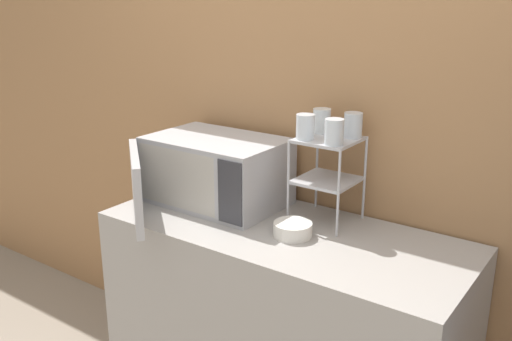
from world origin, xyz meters
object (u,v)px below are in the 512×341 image
microwave (212,171)px  glass_back_right (353,125)px  dish_rack (328,162)px  glass_front_right (334,132)px  glass_back_left (322,121)px  glass_front_left (305,127)px  bowl (293,230)px

microwave → glass_back_right: glass_back_right is taller
dish_rack → glass_back_right: (0.07, 0.07, 0.14)m
glass_back_right → glass_front_right: same height
dish_rack → glass_back_left: (-0.07, 0.07, 0.14)m
glass_front_left → glass_front_right: size_ratio=1.00×
dish_rack → bowl: bearing=-97.2°
glass_back_left → microwave: bearing=-157.8°
dish_rack → glass_front_left: glass_front_left is taller
microwave → glass_front_left: 0.49m
glass_front_right → glass_front_left: bearing=175.9°
glass_back_left → bowl: (0.04, -0.27, -0.36)m
glass_back_left → glass_front_left: bearing=-89.3°
glass_back_right → glass_front_right: bearing=-92.8°
microwave → glass_front_right: glass_front_right is taller
dish_rack → bowl: dish_rack is taller
glass_back_right → glass_back_left: same height
glass_back_left → glass_front_right: bearing=-47.2°
glass_front_left → glass_front_right: same height
glass_back_left → dish_rack: bearing=-44.2°
glass_front_left → glass_front_right: 0.13m
microwave → bowl: microwave is taller
glass_front_right → microwave: bearing=-176.5°
microwave → glass_front_right: 0.61m
microwave → bowl: 0.49m
dish_rack → glass_back_right: size_ratio=3.54×
glass_back_right → glass_back_left: 0.14m
glass_back_right → glass_back_left: size_ratio=1.00×
glass_front_left → dish_rack: bearing=43.7°
glass_front_left → bowl: 0.39m
glass_front_left → glass_back_left: size_ratio=1.00×
dish_rack → glass_front_left: bearing=-136.3°
dish_rack → glass_front_right: bearing=-50.3°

